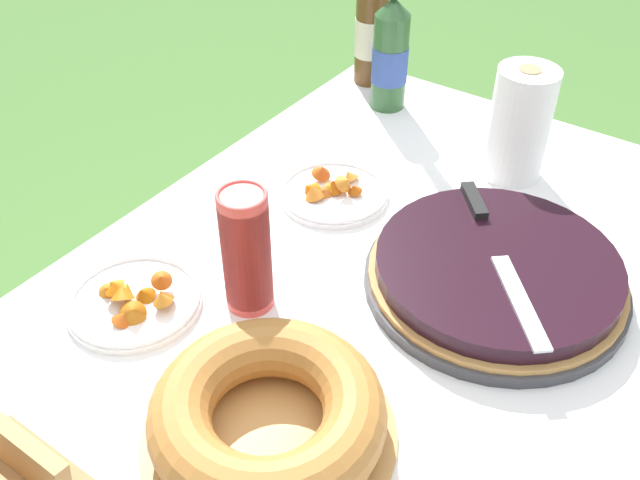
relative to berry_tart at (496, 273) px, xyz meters
name	(u,v)px	position (x,y,z in m)	size (l,w,h in m)	color
garden_table	(383,403)	(-0.24, 0.05, -0.10)	(1.59, 1.11, 0.73)	brown
tablecloth	(386,379)	(-0.24, 0.05, -0.04)	(1.60, 1.12, 0.10)	white
berry_tart	(496,273)	(0.00, 0.00, 0.00)	(0.40, 0.40, 0.06)	#38383D
serving_knife	(494,244)	(0.02, 0.02, 0.04)	(0.30, 0.27, 0.01)	silver
bundt_cake	(268,415)	(-0.42, 0.12, 0.01)	(0.32, 0.32, 0.09)	#B78447
cup_stack	(246,251)	(-0.24, 0.29, 0.07)	(0.07, 0.07, 0.20)	#E04C47
cider_bottle_green	(390,54)	(0.40, 0.44, 0.09)	(0.08, 0.08, 0.32)	#2D562D
cider_bottle_amber	(371,26)	(0.48, 0.53, 0.10)	(0.07, 0.07, 0.34)	brown
snack_plate_left	(333,191)	(0.05, 0.34, -0.02)	(0.20, 0.20, 0.06)	white
snack_plate_right	(134,300)	(-0.35, 0.42, -0.02)	(0.20, 0.20, 0.05)	white
paper_towel_roll	(519,124)	(0.31, 0.11, 0.08)	(0.11, 0.11, 0.21)	white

